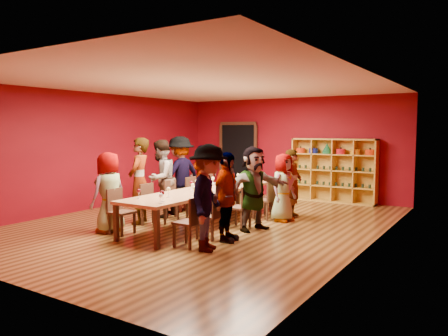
{
  "coord_description": "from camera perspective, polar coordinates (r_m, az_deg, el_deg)",
  "views": [
    {
      "loc": [
        5.4,
        -7.72,
        2.04
      ],
      "look_at": [
        -0.08,
        0.85,
        1.15
      ],
      "focal_mm": 35.0,
      "sensor_mm": 36.0,
      "label": 1
    }
  ],
  "objects": [
    {
      "name": "room_shell",
      "position": [
        9.44,
        -2.37,
        1.71
      ],
      "size": [
        7.1,
        9.1,
        3.04
      ],
      "color": "#563616",
      "rests_on": "ground"
    },
    {
      "name": "tasting_table",
      "position": [
        9.52,
        -2.35,
        -3.1
      ],
      "size": [
        1.1,
        4.5,
        0.75
      ],
      "color": "#B97C4D",
      "rests_on": "ground"
    },
    {
      "name": "doorway",
      "position": [
        14.16,
        1.95,
        1.28
      ],
      "size": [
        1.4,
        0.17,
        2.3
      ],
      "color": "black",
      "rests_on": "ground"
    },
    {
      "name": "shelving_unit",
      "position": [
        12.73,
        14.15,
        0.09
      ],
      "size": [
        2.4,
        0.4,
        1.8
      ],
      "color": "gold",
      "rests_on": "ground"
    },
    {
      "name": "chair_person_left_0",
      "position": [
        8.86,
        -13.59,
        -5.18
      ],
      "size": [
        0.42,
        0.42,
        0.89
      ],
      "color": "#331B11",
      "rests_on": "ground"
    },
    {
      "name": "person_left_0",
      "position": [
        9.01,
        -14.81,
        -3.07
      ],
      "size": [
        0.46,
        0.8,
        1.6
      ],
      "primitive_type": "imported",
      "rotation": [
        0.0,
        0.0,
        -1.61
      ],
      "color": "tan",
      "rests_on": "ground"
    },
    {
      "name": "chair_person_left_1",
      "position": [
        9.51,
        -9.56,
        -4.41
      ],
      "size": [
        0.42,
        0.42,
        0.89
      ],
      "color": "#331B11",
      "rests_on": "ground"
    },
    {
      "name": "person_left_1",
      "position": [
        9.67,
        -11.01,
        -1.64
      ],
      "size": [
        0.73,
        0.83,
        1.87
      ],
      "primitive_type": "imported",
      "rotation": [
        0.0,
        0.0,
        -1.16
      ],
      "color": "#141938",
      "rests_on": "ground"
    },
    {
      "name": "chair_person_left_2",
      "position": [
        10.1,
        -6.58,
        -3.83
      ],
      "size": [
        0.42,
        0.42,
        0.89
      ],
      "color": "#331B11",
      "rests_on": "ground"
    },
    {
      "name": "person_left_2",
      "position": [
        10.29,
        -8.28,
        -1.38
      ],
      "size": [
        0.64,
        0.96,
        1.81
      ],
      "primitive_type": "imported",
      "rotation": [
        0.0,
        0.0,
        -1.38
      ],
      "color": "#49494E",
      "rests_on": "ground"
    },
    {
      "name": "chair_person_left_3",
      "position": [
        10.72,
        -3.89,
        -3.3
      ],
      "size": [
        0.42,
        0.42,
        0.89
      ],
      "color": "#331B11",
      "rests_on": "ground"
    },
    {
      "name": "person_left_3",
      "position": [
        10.93,
        -5.75,
        -0.8
      ],
      "size": [
        0.67,
        1.27,
        1.88
      ],
      "primitive_type": "imported",
      "rotation": [
        0.0,
        0.0,
        -1.71
      ],
      "color": "#4B4B50",
      "rests_on": "ground"
    },
    {
      "name": "chair_person_left_4",
      "position": [
        11.34,
        -1.59,
        -2.83
      ],
      "size": [
        0.42,
        0.42,
        0.89
      ],
      "color": "#331B11",
      "rests_on": "ground"
    },
    {
      "name": "person_left_4",
      "position": [
        11.46,
        -2.78,
        -1.11
      ],
      "size": [
        0.57,
        1.02,
        1.65
      ],
      "primitive_type": "imported",
      "rotation": [
        0.0,
        0.0,
        -1.71
      ],
      "color": "beige",
      "rests_on": "ground"
    },
    {
      "name": "chair_person_right_0",
      "position": [
        7.64,
        -4.27,
        -6.68
      ],
      "size": [
        0.42,
        0.42,
        0.89
      ],
      "color": "#331B11",
      "rests_on": "ground"
    },
    {
      "name": "person_right_0",
      "position": [
        7.36,
        -2.03,
        -3.89
      ],
      "size": [
        0.84,
        1.26,
        1.81
      ],
      "primitive_type": "imported",
      "rotation": [
        0.0,
        0.0,
        1.91
      ],
      "color": "#121934",
      "rests_on": "ground"
    },
    {
      "name": "chair_person_right_1",
      "position": [
        8.18,
        -1.4,
        -5.89
      ],
      "size": [
        0.42,
        0.42,
        0.89
      ],
      "color": "#331B11",
      "rests_on": "ground"
    },
    {
      "name": "person_right_1",
      "position": [
        7.97,
        0.34,
        -3.81
      ],
      "size": [
        0.58,
        1.02,
        1.64
      ],
      "primitive_type": "imported",
      "rotation": [
        0.0,
        0.0,
        1.72
      ],
      "color": "#49484D",
      "rests_on": "ground"
    },
    {
      "name": "chair_person_right_2",
      "position": [
        9.07,
        2.39,
        -4.81
      ],
      "size": [
        0.42,
        0.42,
        0.89
      ],
      "color": "#331B11",
      "rests_on": "ground"
    },
    {
      "name": "person_right_2",
      "position": [
        8.88,
        3.9,
        -2.65
      ],
      "size": [
        1.02,
        1.65,
        1.72
      ],
      "primitive_type": "imported",
      "rotation": [
        0.0,
        0.0,
        1.19
      ],
      "color": "#C1828D",
      "rests_on": "ground"
    },
    {
      "name": "chair_person_right_3",
      "position": [
        10.04,
        5.63,
        -3.87
      ],
      "size": [
        0.42,
        0.42,
        0.89
      ],
      "color": "#331B11",
      "rests_on": "ground"
    },
    {
      "name": "person_right_3",
      "position": [
        9.83,
        7.73,
        -2.54
      ],
      "size": [
        0.51,
        0.79,
        1.52
      ],
      "primitive_type": "imported",
      "rotation": [
        0.0,
        0.0,
        1.42
      ],
      "color": "#5C87BF",
      "rests_on": "ground"
    },
    {
      "name": "chair_person_right_4",
      "position": [
        10.54,
        7.02,
        -3.46
      ],
      "size": [
        0.42,
        0.42,
        0.89
      ],
      "color": "#331B11",
      "rests_on": "ground"
    },
    {
      "name": "person_right_4",
      "position": [
        10.34,
        9.02,
        -1.98
      ],
      "size": [
        0.52,
        0.64,
        1.59
      ],
      "primitive_type": "imported",
      "rotation": [
        0.0,
        0.0,
        1.74
      ],
      "color": "#5978B7",
      "rests_on": "ground"
    },
    {
      "name": "wine_glass_0",
      "position": [
        7.77,
        -8.26,
        -3.64
      ],
      "size": [
        0.07,
        0.07,
        0.18
      ],
      "color": "white",
      "rests_on": "tasting_table"
    },
    {
      "name": "wine_glass_1",
      "position": [
        9.53,
        -4.28,
        -1.95
      ],
      "size": [
        0.08,
        0.08,
        0.19
      ],
      "color": "white",
      "rests_on": "tasting_table"
    },
    {
      "name": "wine_glass_2",
      "position": [
        8.68,
        -3.91,
        -2.7
      ],
      "size": [
        0.07,
        0.07,
        0.18
      ],
      "color": "white",
      "rests_on": "tasting_table"
    },
    {
      "name": "wine_glass_3",
      "position": [
        10.83,
        4.16,
        -1.01
      ],
      "size": [
        0.09,
        0.09,
        0.22
      ],
      "color": "white",
      "rests_on": "tasting_table"
    },
    {
      "name": "wine_glass_4",
      "position": [
        9.69,
        -3.59,
        -1.83
      ],
      "size": [
        0.08,
        0.08,
        0.19
      ],
      "color": "white",
      "rests_on": "tasting_table"
    },
    {
      "name": "wine_glass_5",
      "position": [
        11.12,
        1.17,
        -0.85
      ],
      "size": [
        0.09,
        0.09,
        0.22
      ],
      "color": "white",
      "rests_on": "tasting_table"
    },
    {
      "name": "wine_glass_6",
      "position": [
        9.98,
        2.01,
        -1.63
      ],
      "size": [
        0.08,
        0.08,
        0.19
      ],
      "color": "white",
      "rests_on": "tasting_table"
    },
    {
      "name": "wine_glass_7",
      "position": [
        7.95,
        -8.08,
        -3.31
      ],
      "size": [
        0.08,
        0.08,
        0.2
      ],
      "color": "white",
      "rests_on": "tasting_table"
    },
    {
      "name": "wine_glass_8",
      "position": [
        9.32,
        -0.48,
        -1.96
      ],
      "size": [
        0.09,
        0.09,
        0.22
      ],
      "color": "white",
      "rests_on": "tasting_table"
    },
    {
      "name": "wine_glass_9",
      "position": [
        11.15,
        1.85,
        -0.97
      ],
      "size": [
        0.07,
        0.07,
        0.18
      ],
      "color": "white",
      "rests_on": "tasting_table"
    },
    {
      "name": "wine_glass_10",
      "position": [
        8.39,
        -11.07,
        -3.01
      ],
      "size": [
        0.07,
        0.07,
        0.19
      ],
      "color": "white",
      "rests_on": "tasting_table"
    },
    {
      "name": "wine_glass_11",
      "position": [
        9.18,
        -4.11,
        -2.29
      ],
      "size": [
        0.07,
        0.07,
        0.18
      ],
      "color": "white",
      "rests_on": "tasting_table"
    },
    {
      "name": "wine_glass_12",
      "position": [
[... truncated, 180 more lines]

